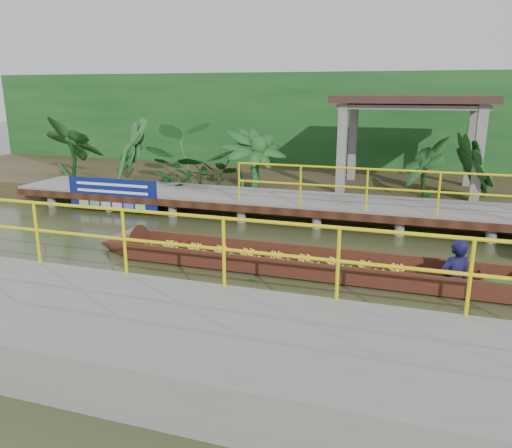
% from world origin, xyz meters
% --- Properties ---
extents(ground, '(80.00, 80.00, 0.00)m').
position_xyz_m(ground, '(0.00, 0.00, 0.00)').
color(ground, '#33371B').
rests_on(ground, ground).
extents(land_strip, '(30.00, 8.00, 0.45)m').
position_xyz_m(land_strip, '(0.00, 7.50, 0.23)').
color(land_strip, '#312818').
rests_on(land_strip, ground).
extents(far_dock, '(16.00, 2.06, 1.66)m').
position_xyz_m(far_dock, '(0.02, 3.43, 0.48)').
color(far_dock, slate).
rests_on(far_dock, ground).
extents(near_dock, '(18.00, 2.40, 1.73)m').
position_xyz_m(near_dock, '(1.00, -4.20, 0.30)').
color(near_dock, slate).
rests_on(near_dock, ground).
extents(pavilion, '(4.40, 3.00, 3.00)m').
position_xyz_m(pavilion, '(3.00, 6.30, 2.82)').
color(pavilion, slate).
rests_on(pavilion, ground).
extents(foliage_backdrop, '(30.00, 0.80, 4.00)m').
position_xyz_m(foliage_backdrop, '(0.00, 10.00, 2.00)').
color(foliage_backdrop, '#15421A').
rests_on(foliage_backdrop, ground).
extents(vendor_boat, '(9.63, 1.09, 2.05)m').
position_xyz_m(vendor_boat, '(1.89, -0.41, 0.22)').
color(vendor_boat, '#36160E').
rests_on(vendor_boat, ground).
extents(blue_banner, '(2.78, 0.04, 0.87)m').
position_xyz_m(blue_banner, '(-4.73, 2.48, 0.56)').
color(blue_banner, navy).
rests_on(blue_banner, ground).
extents(tropical_plants, '(14.33, 1.33, 1.66)m').
position_xyz_m(tropical_plants, '(-1.75, 5.30, 1.28)').
color(tropical_plants, '#15421A').
rests_on(tropical_plants, ground).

